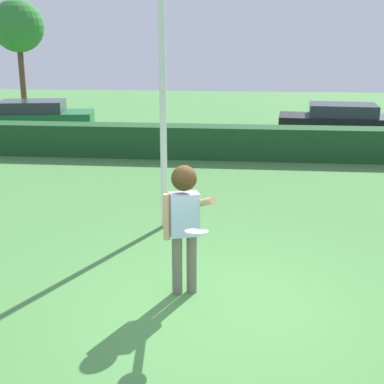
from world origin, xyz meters
The scene contains 8 objects.
ground_plane centered at (0.00, 0.00, 0.00)m, with size 60.00×60.00×0.00m, color #467F3E.
person centered at (-0.43, 0.37, 1.14)m, with size 0.72×0.66×1.79m.
frisbee centered at (-0.20, -0.40, 1.18)m, with size 0.28×0.28×0.06m.
lamppost centered at (-1.12, 3.05, 3.19)m, with size 0.24×0.24×5.75m.
hedge_row centered at (0.00, 9.12, 0.46)m, with size 24.36×0.90×0.93m, color #1C4923.
parked_car_green centered at (-7.27, 12.16, 0.69)m, with size 4.45×2.47×1.25m.
parked_car_black centered at (3.56, 12.28, 0.69)m, with size 4.33×2.08×1.25m.
oak_tree centered at (-10.38, 18.79, 3.91)m, with size 2.41×2.41×5.15m.
Camera 1 is at (0.35, -6.23, 3.34)m, focal length 49.97 mm.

